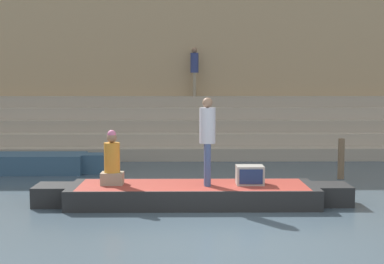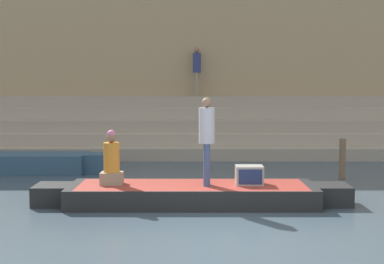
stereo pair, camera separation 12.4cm
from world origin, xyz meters
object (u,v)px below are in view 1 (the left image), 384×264
object	(u,v)px
person_rowing	(112,162)
person_on_steps	(194,68)
mooring_post	(341,159)
tv_set	(250,175)
person_standing	(207,135)
rowboat_main	(193,194)

from	to	relation	value
person_rowing	person_on_steps	world-z (taller)	person_on_steps
person_rowing	mooring_post	bearing A→B (deg)	12.89
mooring_post	person_on_steps	bearing A→B (deg)	121.02
person_rowing	tv_set	size ratio (longest dim) A/B	2.01
person_standing	person_rowing	xyz separation A→B (m)	(-1.81, 0.11, -0.54)
person_standing	person_rowing	bearing A→B (deg)	159.76
tv_set	person_on_steps	size ratio (longest dim) A/B	0.31
rowboat_main	person_standing	world-z (taller)	person_standing
person_standing	tv_set	world-z (taller)	person_standing
rowboat_main	person_on_steps	distance (m)	8.86
person_standing	mooring_post	distance (m)	4.43
tv_set	person_on_steps	distance (m)	8.78
person_rowing	mooring_post	world-z (taller)	person_rowing
person_rowing	person_on_steps	xyz separation A→B (m)	(1.70, 8.41, 2.04)
person_standing	mooring_post	world-z (taller)	person_standing
mooring_post	person_rowing	bearing A→B (deg)	-152.69
rowboat_main	person_rowing	distance (m)	1.65
rowboat_main	person_standing	bearing A→B (deg)	-11.55
person_standing	tv_set	distance (m)	1.14
rowboat_main	mooring_post	world-z (taller)	mooring_post
rowboat_main	person_rowing	bearing A→B (deg)	-178.27
mooring_post	person_on_steps	xyz separation A→B (m)	(-3.46, 5.75, 2.36)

